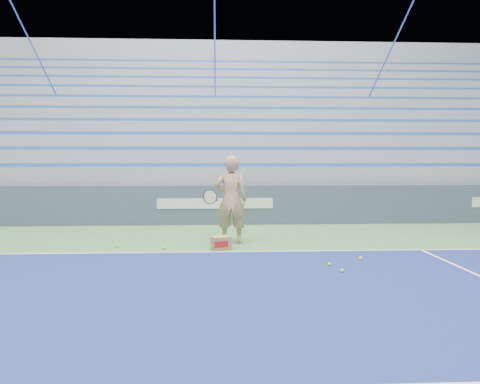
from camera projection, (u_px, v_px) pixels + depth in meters
name	position (u px, v px, depth m)	size (l,w,h in m)	color
sponsor_barrier	(215.00, 205.00, 13.07)	(30.00, 0.32, 1.10)	#3E485F
bleachers	(215.00, 146.00, 18.64)	(31.00, 9.15, 7.30)	#97999F
tennis_player	(231.00, 200.00, 10.10)	(0.98, 0.89, 1.90)	tan
ball_box	(221.00, 243.00, 9.39)	(0.44, 0.39, 0.27)	#9E774C
tennis_ball_0	(164.00, 248.00, 9.43)	(0.07, 0.07, 0.07)	yellow
tennis_ball_1	(270.00, 250.00, 9.24)	(0.07, 0.07, 0.07)	yellow
tennis_ball_2	(342.00, 271.00, 7.48)	(0.07, 0.07, 0.07)	yellow
tennis_ball_3	(361.00, 259.00, 8.41)	(0.07, 0.07, 0.07)	yellow
tennis_ball_4	(329.00, 264.00, 7.94)	(0.07, 0.07, 0.07)	yellow
tennis_ball_5	(117.00, 246.00, 9.68)	(0.07, 0.07, 0.07)	yellow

